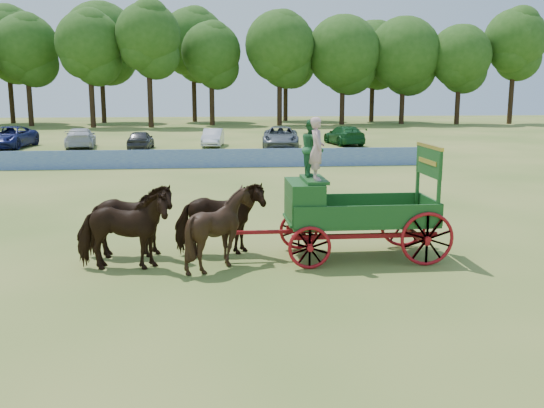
{
  "coord_description": "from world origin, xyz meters",
  "views": [
    {
      "loc": [
        -0.21,
        -16.31,
        4.46
      ],
      "look_at": [
        1.42,
        0.02,
        1.3
      ],
      "focal_mm": 40.0,
      "sensor_mm": 36.0,
      "label": 1
    }
  ],
  "objects": [
    {
      "name": "ground",
      "position": [
        0.0,
        0.0,
        0.0
      ],
      "size": [
        160.0,
        160.0,
        0.0
      ],
      "primitive_type": "plane",
      "color": "#A4964A",
      "rests_on": "ground"
    },
    {
      "name": "farm_dray",
      "position": [
        2.94,
        -0.96,
        1.62
      ],
      "size": [
        6.0,
        2.0,
        3.74
      ],
      "color": "#A91012",
      "rests_on": "ground"
    },
    {
      "name": "horse_wheel_right",
      "position": [
        -0.03,
        -0.43,
        1.0
      ],
      "size": [
        2.47,
        1.32,
        2.0
      ],
      "primitive_type": "imported",
      "rotation": [
        0.0,
        0.0,
        1.67
      ],
      "color": "black",
      "rests_on": "ground"
    },
    {
      "name": "treeline",
      "position": [
        -5.2,
        59.97,
        9.34
      ],
      "size": [
        89.26,
        20.65,
        15.24
      ],
      "color": "#382314",
      "rests_on": "ground"
    },
    {
      "name": "horse_lead_left",
      "position": [
        -2.43,
        -1.53,
        1.0
      ],
      "size": [
        2.42,
        1.19,
        2.0
      ],
      "primitive_type": "imported",
      "rotation": [
        0.0,
        0.0,
        1.52
      ],
      "color": "black",
      "rests_on": "ground"
    },
    {
      "name": "horse_lead_right",
      "position": [
        -2.43,
        -0.43,
        1.0
      ],
      "size": [
        2.39,
        1.13,
        2.0
      ],
      "primitive_type": "imported",
      "rotation": [
        0.0,
        0.0,
        1.59
      ],
      "color": "black",
      "rests_on": "ground"
    },
    {
      "name": "sponsor_banner",
      "position": [
        -1.0,
        18.0,
        0.53
      ],
      "size": [
        26.0,
        0.08,
        1.05
      ],
      "primitive_type": "cube",
      "color": "#1F40AC",
      "rests_on": "ground"
    },
    {
      "name": "parked_cars",
      "position": [
        -6.24,
        30.37,
        0.75
      ],
      "size": [
        38.75,
        7.81,
        1.61
      ],
      "color": "silver",
      "rests_on": "ground"
    },
    {
      "name": "horse_wheel_left",
      "position": [
        -0.03,
        -1.53,
        1.0
      ],
      "size": [
        1.86,
        1.67,
        2.0
      ],
      "primitive_type": "imported",
      "rotation": [
        0.0,
        0.0,
        1.6
      ],
      "color": "black",
      "rests_on": "ground"
    }
  ]
}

